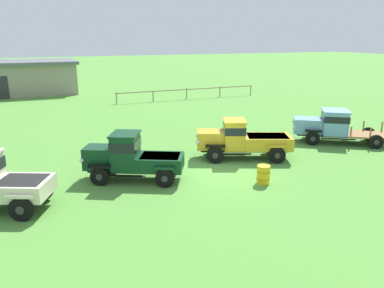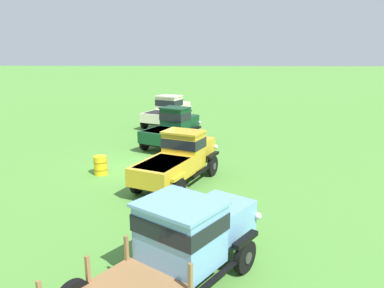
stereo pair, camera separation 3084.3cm
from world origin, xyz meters
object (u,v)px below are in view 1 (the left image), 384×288
object	(u,v)px
oil_drum_beside_row	(263,175)
vintage_truck_midrow_center	(241,139)
vintage_truck_second_in_line	(131,157)
vintage_truck_far_side	(330,125)

from	to	relation	value
oil_drum_beside_row	vintage_truck_midrow_center	bearing A→B (deg)	75.47
vintage_truck_second_in_line	vintage_truck_far_side	bearing A→B (deg)	6.63
vintage_truck_far_side	oil_drum_beside_row	distance (m)	8.86
vintage_truck_second_in_line	oil_drum_beside_row	size ratio (longest dim) A/B	5.57
vintage_truck_midrow_center	vintage_truck_far_side	bearing A→B (deg)	5.88
vintage_truck_midrow_center	oil_drum_beside_row	bearing A→B (deg)	-104.53
vintage_truck_second_in_line	vintage_truck_midrow_center	size ratio (longest dim) A/B	0.89
vintage_truck_far_side	oil_drum_beside_row	world-z (taller)	vintage_truck_far_side
vintage_truck_midrow_center	oil_drum_beside_row	distance (m)	3.79
oil_drum_beside_row	vintage_truck_second_in_line	bearing A→B (deg)	152.62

